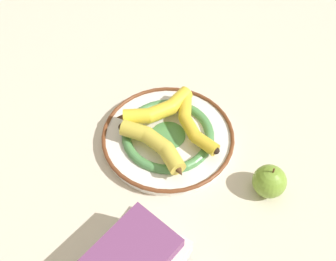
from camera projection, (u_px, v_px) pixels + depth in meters
The scene contains 6 objects.
ground_plane at pixel (185, 150), 0.96m from camera, with size 2.80×2.80×0.00m, color beige.
decorative_bowl at pixel (168, 136), 0.96m from camera, with size 0.32×0.32×0.04m.
banana_a at pixel (192, 125), 0.94m from camera, with size 0.20×0.07×0.03m.
banana_b at pixel (156, 144), 0.90m from camera, with size 0.18×0.13×0.04m.
banana_c at pixel (158, 110), 0.97m from camera, with size 0.09×0.20×0.04m.
apple at pixel (269, 181), 0.86m from camera, with size 0.07×0.07×0.09m.
Camera 1 is at (0.54, -0.17, 0.78)m, focal length 42.00 mm.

